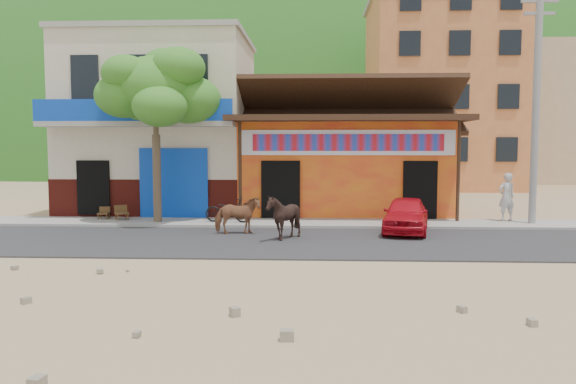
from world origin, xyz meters
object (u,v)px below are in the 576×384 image
(scooter, at_px, (228,210))
(cafe_chair_right, at_px, (122,206))
(tree, at_px, (156,135))
(cow_dark, at_px, (283,217))
(cafe_chair_left, at_px, (103,208))
(cow_tan, at_px, (237,215))
(red_car, at_px, (406,214))
(pedestrian, at_px, (507,197))
(utility_pole, at_px, (536,104))

(scooter, xyz_separation_m, cafe_chair_right, (-3.86, 0.46, 0.05))
(tree, xyz_separation_m, cow_dark, (4.54, -3.04, -2.42))
(cow_dark, distance_m, cafe_chair_left, 7.56)
(cow_tan, distance_m, red_car, 5.27)
(cafe_chair_left, bearing_deg, cow_dark, -32.62)
(cafe_chair_right, bearing_deg, scooter, -37.00)
(cow_tan, bearing_deg, pedestrian, -83.40)
(cow_tan, bearing_deg, red_car, -93.35)
(red_car, distance_m, cafe_chair_right, 9.87)
(cow_tan, distance_m, cafe_chair_left, 5.82)
(utility_pole, distance_m, cafe_chair_right, 14.63)
(tree, relative_size, cafe_chair_right, 6.33)
(scooter, xyz_separation_m, pedestrian, (9.64, 0.76, 0.42))
(cow_dark, bearing_deg, red_car, 99.05)
(utility_pole, distance_m, cow_dark, 9.51)
(scooter, distance_m, cafe_chair_right, 3.89)
(cafe_chair_right, bearing_deg, cow_tan, -59.34)
(cow_tan, xyz_separation_m, cafe_chair_right, (-4.47, 2.49, -0.03))
(utility_pole, height_order, scooter, utility_pole)
(cow_tan, distance_m, pedestrian, 9.46)
(utility_pole, height_order, red_car, utility_pole)
(cafe_chair_right, bearing_deg, pedestrian, -28.96)
(cow_dark, xyz_separation_m, pedestrian, (7.56, 3.74, 0.26))
(cow_tan, height_order, scooter, cow_tan)
(tree, bearing_deg, cafe_chair_right, 164.38)
(tree, relative_size, utility_pole, 0.75)
(tree, height_order, red_car, tree)
(tree, relative_size, pedestrian, 3.56)
(utility_pole, relative_size, pedestrian, 4.74)
(tree, height_order, scooter, tree)
(utility_pole, bearing_deg, tree, -179.10)
(cow_tan, height_order, red_car, cow_tan)
(red_car, xyz_separation_m, scooter, (-5.83, 1.37, -0.06))
(cow_dark, relative_size, cafe_chair_right, 1.39)
(cafe_chair_left, distance_m, cafe_chair_right, 0.74)
(tree, height_order, utility_pole, utility_pole)
(cow_dark, distance_m, red_car, 4.09)
(utility_pole, height_order, cow_tan, utility_pole)
(cow_dark, distance_m, pedestrian, 8.44)
(utility_pole, distance_m, scooter, 10.94)
(scooter, relative_size, cafe_chair_right, 1.69)
(cow_dark, xyz_separation_m, red_car, (3.76, 1.61, -0.10))
(pedestrian, relative_size, cafe_chair_left, 2.08)
(tree, relative_size, cow_dark, 4.54)
(red_car, bearing_deg, tree, -177.70)
(tree, relative_size, scooter, 3.75)
(pedestrian, bearing_deg, utility_pole, 129.43)
(utility_pole, height_order, cafe_chair_right, utility_pole)
(cow_dark, relative_size, red_car, 0.40)
(scooter, height_order, pedestrian, pedestrian)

